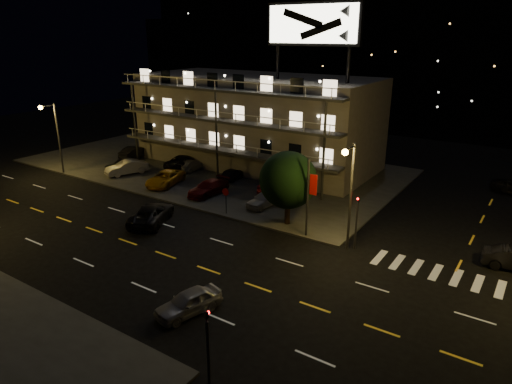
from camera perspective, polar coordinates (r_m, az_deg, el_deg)
The scene contains 23 objects.
ground at distance 32.63m, azimuth -8.70°, elevation -8.68°, with size 140.00×140.00×0.00m, color black.
curb_nw at distance 55.26m, azimuth -5.70°, elevation 3.33°, with size 44.00×24.00×0.15m, color #353533.
motel at distance 54.76m, azimuth 0.05°, elevation 8.94°, with size 28.00×13.80×18.10m.
hill_backdrop at distance 93.49m, azimuth 18.32°, elevation 16.14°, with size 120.00×25.00×24.00m.
streetlight_nw at distance 55.15m, azimuth -23.86°, elevation 6.97°, with size 0.44×1.92×8.00m.
streetlight_nc at distance 32.72m, azimuth 11.62°, elevation 0.68°, with size 0.44×1.92×8.00m.
signal_nw at distance 33.87m, azimuth 12.50°, elevation -3.06°, with size 0.20×0.27×4.60m.
signal_sw at distance 20.80m, azimuth -6.06°, elevation -18.16°, with size 0.20×0.27×4.60m.
banner_north at distance 34.93m, azimuth 6.58°, elevation -0.50°, with size 0.83×0.16×6.40m.
stop_sign at distance 39.72m, azimuth -3.81°, elevation -0.58°, with size 0.91×0.11×2.61m.
tree at distance 36.95m, azimuth 3.98°, elevation 1.31°, with size 4.89×4.71×6.16m.
lot_car_0 at distance 54.88m, azimuth -16.30°, elevation 3.37°, with size 1.67×4.15×1.41m, color black.
lot_car_1 at distance 53.14m, azimuth -15.85°, elevation 2.98°, with size 1.63×4.68×1.54m, color #9C9BA1.
lot_car_2 at distance 48.40m, azimuth -11.27°, elevation 1.70°, with size 2.38×5.16×1.43m, color orange.
lot_car_3 at distance 44.85m, azimuth -5.97°, elevation 0.53°, with size 1.93×4.76×1.38m, color #590C0E.
lot_car_4 at distance 41.63m, azimuth 1.04°, elevation -0.89°, with size 1.58×3.94×1.34m, color #9C9BA1.
lot_car_5 at distance 59.87m, azimuth -14.77°, elevation 4.86°, with size 1.61×4.63×1.52m, color black.
lot_car_6 at distance 54.22m, azimuth -9.00°, elevation 3.80°, with size 2.55×5.53×1.54m, color black.
lot_car_7 at distance 53.17m, azimuth -8.03°, elevation 3.36°, with size 1.72×4.24×1.23m, color #9C9BA1.
lot_car_8 at distance 49.25m, azimuth -3.03°, elevation 2.27°, with size 1.50×3.74×1.27m, color black.
lot_car_9 at distance 45.60m, azimuth 2.20°, elevation 1.00°, with size 1.54×4.43×1.46m, color #590C0E.
road_car_east at distance 26.97m, azimuth -8.42°, elevation -13.47°, with size 1.61×4.00×1.36m, color #9C9BA1.
road_car_west at distance 39.42m, azimuth -12.92°, elevation -2.68°, with size 2.54×5.50×1.53m, color black.
Camera 1 is at (19.82, -21.01, 15.18)m, focal length 32.00 mm.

